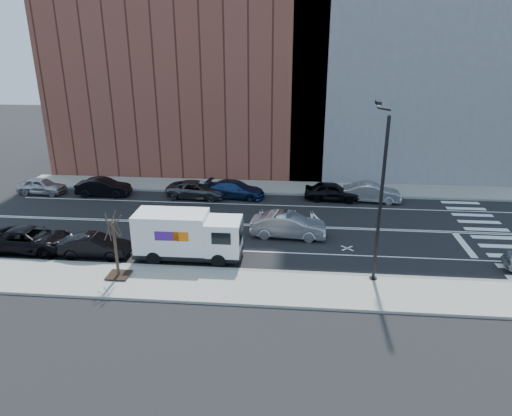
% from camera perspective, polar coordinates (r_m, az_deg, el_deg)
% --- Properties ---
extents(ground, '(120.00, 120.00, 0.00)m').
position_cam_1_polar(ground, '(32.58, 0.22, -2.18)').
color(ground, black).
rests_on(ground, ground).
extents(sidewalk_near, '(44.00, 3.60, 0.15)m').
position_cam_1_polar(sidewalk_near, '(24.68, -1.59, -9.80)').
color(sidewalk_near, gray).
rests_on(sidewalk_near, ground).
extents(sidewalk_far, '(44.00, 3.60, 0.15)m').
position_cam_1_polar(sidewalk_far, '(40.80, 1.30, 2.62)').
color(sidewalk_far, gray).
rests_on(sidewalk_far, ground).
extents(curb_near, '(44.00, 0.25, 0.17)m').
position_cam_1_polar(curb_near, '(26.24, -1.13, -7.83)').
color(curb_near, gray).
rests_on(curb_near, ground).
extents(curb_far, '(44.00, 0.25, 0.17)m').
position_cam_1_polar(curb_far, '(39.09, 1.12, 1.84)').
color(curb_far, gray).
rests_on(curb_far, ground).
extents(crosswalk, '(3.00, 14.00, 0.01)m').
position_cam_1_polar(crosswalk, '(35.12, 27.24, -2.84)').
color(crosswalk, white).
rests_on(crosswalk, ground).
extents(road_markings, '(40.00, 8.60, 0.01)m').
position_cam_1_polar(road_markings, '(32.58, 0.22, -2.17)').
color(road_markings, white).
rests_on(road_markings, ground).
extents(bldg_brick, '(26.00, 10.00, 22.00)m').
position_cam_1_polar(bldg_brick, '(46.84, -8.30, 18.31)').
color(bldg_brick, brown).
rests_on(bldg_brick, ground).
extents(bldg_concrete, '(20.00, 10.00, 26.00)m').
position_cam_1_polar(bldg_concrete, '(46.56, 17.97, 20.05)').
color(bldg_concrete, slate).
rests_on(bldg_concrete, ground).
extents(streetlight, '(0.44, 4.02, 9.34)m').
position_cam_1_polar(streetlight, '(24.62, 15.24, 2.15)').
color(streetlight, black).
rests_on(streetlight, ground).
extents(street_tree, '(1.20, 1.20, 3.75)m').
position_cam_1_polar(street_tree, '(26.07, -17.06, -5.62)').
color(street_tree, black).
rests_on(street_tree, ground).
extents(fedex_van, '(6.43, 2.34, 2.93)m').
position_cam_1_polar(fedex_van, '(27.46, -8.57, -3.36)').
color(fedex_van, black).
rests_on(fedex_van, ground).
extents(far_parked_a, '(4.21, 1.88, 1.40)m').
position_cam_1_polar(far_parked_a, '(43.22, -25.24, 2.53)').
color(far_parked_a, '#AFB0B4').
rests_on(far_parked_a, ground).
extents(far_parked_b, '(4.55, 1.69, 1.49)m').
position_cam_1_polar(far_parked_b, '(40.70, -18.53, 2.49)').
color(far_parked_b, black).
rests_on(far_parked_b, ground).
extents(far_parked_c, '(5.18, 2.68, 1.39)m').
position_cam_1_polar(far_parked_c, '(38.43, -7.39, 2.31)').
color(far_parked_c, '#424449').
rests_on(far_parked_c, ground).
extents(far_parked_d, '(5.11, 2.61, 1.42)m').
position_cam_1_polar(far_parked_d, '(38.18, -2.58, 2.35)').
color(far_parked_d, navy).
rests_on(far_parked_d, ground).
extents(far_parked_e, '(4.56, 2.06, 1.52)m').
position_cam_1_polar(far_parked_e, '(37.96, 9.48, 2.06)').
color(far_parked_e, black).
rests_on(far_parked_e, ground).
extents(far_parked_f, '(4.71, 1.92, 1.52)m').
position_cam_1_polar(far_parked_f, '(38.32, 14.26, 1.88)').
color(far_parked_f, '#B2B2B7').
rests_on(far_parked_f, ground).
extents(driving_sedan, '(5.09, 2.04, 1.65)m').
position_cam_1_polar(driving_sedan, '(30.52, 4.06, -2.15)').
color(driving_sedan, '#ADADB2').
rests_on(driving_sedan, ground).
extents(near_parked_rear_a, '(4.23, 1.48, 1.39)m').
position_cam_1_polar(near_parked_rear_a, '(29.42, -19.47, -4.49)').
color(near_parked_rear_a, black).
rests_on(near_parked_rear_a, ground).
extents(near_parked_rear_b, '(5.46, 2.59, 1.51)m').
position_cam_1_polar(near_parked_rear_b, '(31.75, -26.35, -3.56)').
color(near_parked_rear_b, black).
rests_on(near_parked_rear_b, ground).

